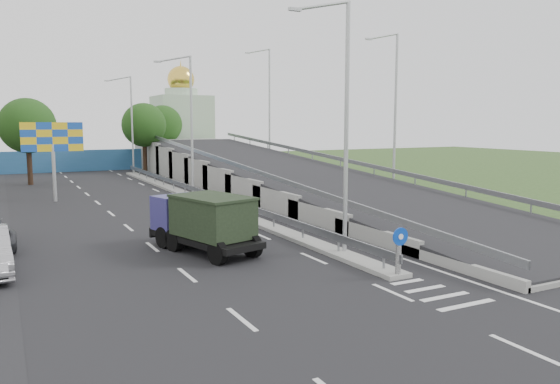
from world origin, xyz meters
TOP-DOWN VIEW (x-y plane):
  - ground at (0.00, 0.00)m, footprint 160.00×160.00m
  - road_surface at (-3.00, 20.00)m, footprint 26.00×90.00m
  - median at (0.00, 24.00)m, footprint 1.00×44.00m
  - overpass_ramp at (7.50, 24.00)m, footprint 10.00×50.00m
  - median_guardrail at (0.00, 24.00)m, footprint 0.09×44.00m
  - sign_bollard at (0.00, 2.17)m, footprint 0.64×0.23m
  - lamp_post_near at (0.11, 6.00)m, footprint 2.74×0.18m
  - lamp_post_mid at (0.11, 26.00)m, footprint 2.74×0.18m
  - lamp_post_far at (0.11, 46.00)m, footprint 2.74×0.18m
  - blue_wall at (-4.00, 52.00)m, footprint 30.00×0.50m
  - church at (10.00, 60.00)m, footprint 7.00×7.00m
  - billboard at (-9.00, 28.00)m, footprint 4.00×0.24m
  - tree_left_mid at (-10.00, 40.00)m, footprint 4.80×4.80m
  - tree_median_far at (2.00, 48.00)m, footprint 4.80×4.80m
  - tree_ramp_far at (6.00, 55.00)m, footprint 4.80×4.80m
  - dump_truck at (-4.75, 9.23)m, footprint 3.51×5.98m

SIDE VIEW (x-z plane):
  - ground at x=0.00m, z-range 0.00..0.00m
  - road_surface at x=-3.00m, z-range -0.02..0.02m
  - median at x=0.00m, z-range 0.00..0.20m
  - median_guardrail at x=0.00m, z-range 0.39..1.10m
  - sign_bollard at x=0.00m, z-range 0.20..1.87m
  - blue_wall at x=-4.00m, z-range 0.00..2.40m
  - dump_truck at x=-4.75m, z-range 0.13..2.62m
  - overpass_ramp at x=7.50m, z-range 0.00..3.50m
  - billboard at x=-9.00m, z-range 1.44..6.94m
  - tree_left_mid at x=-10.00m, z-range 1.38..8.98m
  - tree_median_far at x=2.00m, z-range 1.38..8.98m
  - tree_ramp_far at x=6.00m, z-range 1.38..8.98m
  - church at x=10.00m, z-range -1.59..12.21m
  - lamp_post_near at x=0.11m, z-range 0.77..10.85m
  - lamp_post_mid at x=0.11m, z-range 0.77..10.85m
  - lamp_post_far at x=0.11m, z-range 0.77..10.85m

